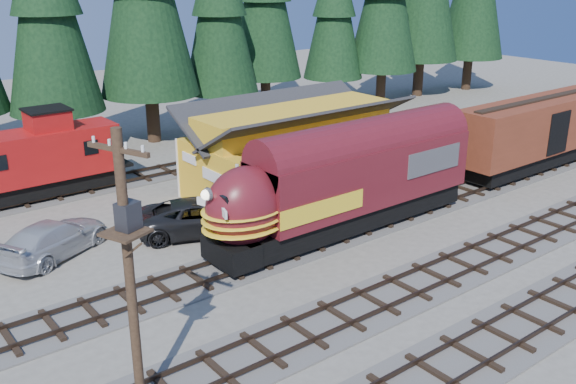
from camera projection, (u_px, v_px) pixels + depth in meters
ground at (435, 248)px, 29.90m from camera, size 120.00×120.00×0.00m
track_siding at (492, 182)px, 38.65m from camera, size 68.00×3.20×0.33m
track_spur at (81, 189)px, 37.42m from camera, size 32.00×3.20×0.33m
depot at (295, 140)px, 36.69m from camera, size 12.80×7.00×5.30m
locomotive at (339, 187)px, 30.56m from camera, size 15.32×3.05×4.17m
boxcar at (537, 131)px, 40.30m from camera, size 13.41×2.87×4.21m
caboose at (37, 159)px, 35.35m from camera, size 8.89×2.58×4.62m
utility_pole at (129, 260)px, 17.39m from camera, size 1.36×2.01×8.61m
pickup_truck_a at (201, 217)px, 31.24m from camera, size 6.85×5.09×1.73m
pickup_truck_b at (54, 238)px, 28.86m from camera, size 6.10×4.67×1.65m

